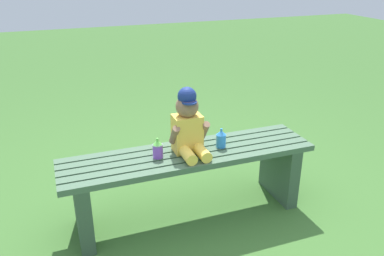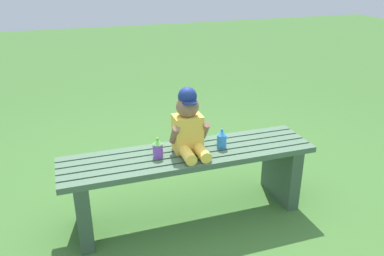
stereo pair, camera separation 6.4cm
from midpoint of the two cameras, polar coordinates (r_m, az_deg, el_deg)
ground_plane at (r=2.65m, az=-1.13°, el=-12.20°), size 16.00×16.00×0.00m
park_bench at (r=2.48m, az=-1.19°, el=-6.57°), size 1.56×0.38×0.45m
child_figure at (r=2.35m, az=-1.23°, el=0.46°), size 0.23×0.27×0.40m
sippy_cup_left at (r=2.33m, az=-5.70°, el=-3.01°), size 0.06×0.06×0.12m
sippy_cup_right at (r=2.46m, az=3.51°, el=-1.55°), size 0.06×0.06×0.12m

